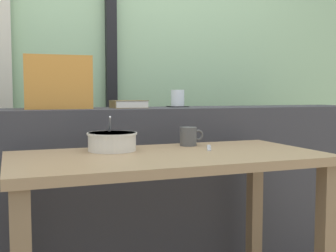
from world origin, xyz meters
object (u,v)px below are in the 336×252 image
at_px(throw_pillow, 58,82).
at_px(soup_bowl, 112,142).
at_px(coaster_square, 178,107).
at_px(closed_book, 128,104).
at_px(juice_glass, 178,99).
at_px(ceramic_mug, 189,136).
at_px(fork_utensil, 209,148).
at_px(breakfast_table, 168,182).

bearing_deg(throw_pillow, soup_bowl, -68.81).
xyz_separation_m(coaster_square, closed_book, (-0.30, -0.06, 0.02)).
distance_m(juice_glass, throw_pillow, 0.67).
relative_size(closed_book, soup_bowl, 0.88).
xyz_separation_m(soup_bowl, ceramic_mug, (0.37, 0.04, 0.01)).
xyz_separation_m(juice_glass, closed_book, (-0.30, -0.06, -0.03)).
distance_m(juice_glass, ceramic_mug, 0.50).
height_order(juice_glass, fork_utensil, juice_glass).
bearing_deg(coaster_square, breakfast_table, -115.02).
bearing_deg(juice_glass, fork_utensil, -98.51).
relative_size(juice_glass, closed_book, 0.50).
bearing_deg(coaster_square, juice_glass, 180.00).
distance_m(coaster_square, ceramic_mug, 0.48).
xyz_separation_m(breakfast_table, soup_bowl, (-0.19, 0.16, 0.15)).
height_order(coaster_square, throw_pillow, throw_pillow).
relative_size(coaster_square, juice_glass, 1.09).
bearing_deg(closed_book, coaster_square, 11.42).
relative_size(throw_pillow, soup_bowl, 1.54).
xyz_separation_m(breakfast_table, juice_glass, (0.31, 0.66, 0.32)).
xyz_separation_m(closed_book, ceramic_mug, (0.17, -0.39, -0.14)).
distance_m(juice_glass, closed_book, 0.31).
height_order(soup_bowl, fork_utensil, soup_bowl).
bearing_deg(closed_book, juice_glass, 11.42).
height_order(breakfast_table, coaster_square, coaster_square).
bearing_deg(coaster_square, throw_pillow, -174.27).
distance_m(soup_bowl, ceramic_mug, 0.37).
distance_m(closed_book, ceramic_mug, 0.45).
xyz_separation_m(coaster_square, soup_bowl, (-0.49, -0.49, -0.13)).
relative_size(closed_book, throw_pillow, 0.57).
bearing_deg(soup_bowl, throw_pillow, 111.19).
relative_size(soup_bowl, fork_utensil, 1.22).
bearing_deg(ceramic_mug, soup_bowl, -173.28).
distance_m(juice_glass, fork_utensil, 0.61).
xyz_separation_m(juice_glass, soup_bowl, (-0.49, -0.49, -0.17)).
bearing_deg(soup_bowl, fork_utensil, -10.87).
relative_size(fork_utensil, ceramic_mug, 1.50).
bearing_deg(juice_glass, closed_book, -168.58).
distance_m(closed_book, fork_utensil, 0.58).
xyz_separation_m(closed_book, fork_utensil, (0.22, -0.51, -0.18)).
distance_m(breakfast_table, ceramic_mug, 0.32).
distance_m(fork_utensil, ceramic_mug, 0.13).
xyz_separation_m(coaster_square, fork_utensil, (-0.09, -0.57, -0.16)).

